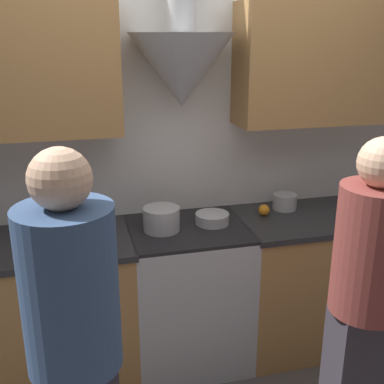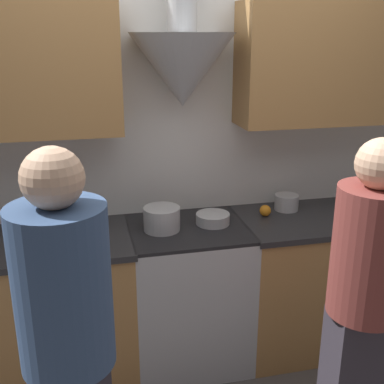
{
  "view_description": "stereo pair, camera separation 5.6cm",
  "coord_description": "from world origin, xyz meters",
  "px_view_note": "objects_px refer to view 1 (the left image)",
  "views": [
    {
      "loc": [
        -0.62,
        -2.2,
        1.98
      ],
      "look_at": [
        0.0,
        0.23,
        1.15
      ],
      "focal_mm": 45.0,
      "sensor_mm": 36.0,
      "label": 1
    },
    {
      "loc": [
        -0.56,
        -2.21,
        1.98
      ],
      "look_at": [
        0.0,
        0.23,
        1.15
      ],
      "focal_mm": 45.0,
      "sensor_mm": 36.0,
      "label": 2
    }
  ],
  "objects_px": {
    "stock_pot": "(162,219)",
    "orange_fruit": "(264,210)",
    "stove_range": "(188,294)",
    "person_foreground_right": "(367,295)",
    "mixing_bowl": "(212,218)",
    "saucepan": "(285,202)",
    "person_foreground_left": "(76,358)"
  },
  "relations": [
    {
      "from": "stock_pot",
      "to": "orange_fruit",
      "type": "height_order",
      "value": "stock_pot"
    },
    {
      "from": "stove_range",
      "to": "orange_fruit",
      "type": "bearing_deg",
      "value": 7.79
    },
    {
      "from": "person_foreground_right",
      "to": "mixing_bowl",
      "type": "bearing_deg",
      "value": 114.88
    },
    {
      "from": "stove_range",
      "to": "saucepan",
      "type": "height_order",
      "value": "saucepan"
    },
    {
      "from": "stove_range",
      "to": "stock_pot",
      "type": "height_order",
      "value": "stock_pot"
    },
    {
      "from": "stock_pot",
      "to": "person_foreground_right",
      "type": "relative_size",
      "value": 0.13
    },
    {
      "from": "mixing_bowl",
      "to": "orange_fruit",
      "type": "distance_m",
      "value": 0.35
    },
    {
      "from": "stove_range",
      "to": "person_foreground_left",
      "type": "relative_size",
      "value": 0.54
    },
    {
      "from": "person_foreground_left",
      "to": "person_foreground_right",
      "type": "bearing_deg",
      "value": 8.18
    },
    {
      "from": "stove_range",
      "to": "saucepan",
      "type": "xyz_separation_m",
      "value": [
        0.68,
        0.15,
        0.49
      ]
    },
    {
      "from": "mixing_bowl",
      "to": "person_foreground_left",
      "type": "bearing_deg",
      "value": -126.3
    },
    {
      "from": "person_foreground_left",
      "to": "stock_pot",
      "type": "bearing_deg",
      "value": 65.02
    },
    {
      "from": "orange_fruit",
      "to": "saucepan",
      "type": "bearing_deg",
      "value": 23.79
    },
    {
      "from": "stove_range",
      "to": "mixing_bowl",
      "type": "height_order",
      "value": "mixing_bowl"
    },
    {
      "from": "stock_pot",
      "to": "mixing_bowl",
      "type": "distance_m",
      "value": 0.31
    },
    {
      "from": "stove_range",
      "to": "mixing_bowl",
      "type": "distance_m",
      "value": 0.5
    },
    {
      "from": "orange_fruit",
      "to": "person_foreground_left",
      "type": "distance_m",
      "value": 1.65
    },
    {
      "from": "mixing_bowl",
      "to": "saucepan",
      "type": "xyz_separation_m",
      "value": [
        0.52,
        0.13,
        0.02
      ]
    },
    {
      "from": "stove_range",
      "to": "stock_pot",
      "type": "bearing_deg",
      "value": -178.44
    },
    {
      "from": "mixing_bowl",
      "to": "person_foreground_left",
      "type": "distance_m",
      "value": 1.38
    },
    {
      "from": "person_foreground_right",
      "to": "saucepan",
      "type": "bearing_deg",
      "value": 85.09
    },
    {
      "from": "mixing_bowl",
      "to": "saucepan",
      "type": "distance_m",
      "value": 0.54
    },
    {
      "from": "stock_pot",
      "to": "saucepan",
      "type": "height_order",
      "value": "stock_pot"
    },
    {
      "from": "saucepan",
      "to": "person_foreground_left",
      "type": "distance_m",
      "value": 1.83
    },
    {
      "from": "stove_range",
      "to": "saucepan",
      "type": "distance_m",
      "value": 0.85
    },
    {
      "from": "stove_range",
      "to": "stock_pot",
      "type": "distance_m",
      "value": 0.54
    },
    {
      "from": "stove_range",
      "to": "person_foreground_left",
      "type": "xyz_separation_m",
      "value": [
        -0.66,
        -1.09,
        0.47
      ]
    },
    {
      "from": "stove_range",
      "to": "person_foreground_left",
      "type": "height_order",
      "value": "person_foreground_left"
    },
    {
      "from": "orange_fruit",
      "to": "person_foreground_left",
      "type": "xyz_separation_m",
      "value": [
        -1.17,
        -1.16,
        -0.01
      ]
    },
    {
      "from": "person_foreground_left",
      "to": "person_foreground_right",
      "type": "xyz_separation_m",
      "value": [
        1.25,
        0.18,
        -0.04
      ]
    },
    {
      "from": "stock_pot",
      "to": "person_foreground_left",
      "type": "bearing_deg",
      "value": -114.98
    },
    {
      "from": "stove_range",
      "to": "person_foreground_left",
      "type": "bearing_deg",
      "value": -121.23
    }
  ]
}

